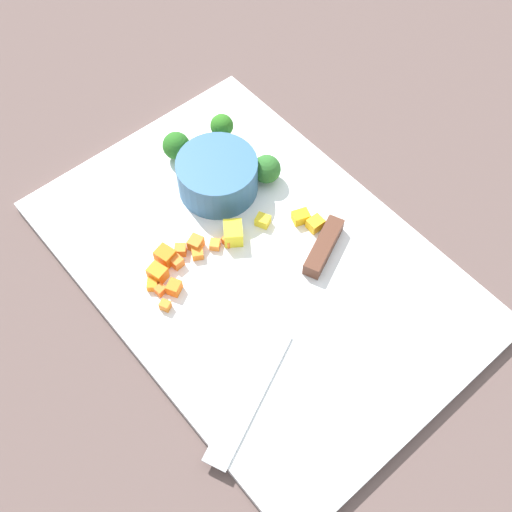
{
  "coord_description": "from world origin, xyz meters",
  "views": [
    {
      "loc": [
        -0.27,
        0.23,
        0.6
      ],
      "look_at": [
        0.0,
        0.0,
        0.02
      ],
      "focal_mm": 44.09,
      "sensor_mm": 36.0,
      "label": 1
    }
  ],
  "objects": [
    {
      "name": "carrot_dice_3",
      "position": [
        0.05,
        0.09,
        0.02
      ],
      "size": [
        0.02,
        0.02,
        0.02
      ],
      "primitive_type": "cube",
      "rotation": [
        0.0,
        0.0,
        1.83
      ],
      "color": "orange",
      "rests_on": "cutting_board"
    },
    {
      "name": "broccoli_floret_2",
      "position": [
        0.17,
        -0.02,
        0.03
      ],
      "size": [
        0.03,
        0.03,
        0.04
      ],
      "color": "#94AD5C",
      "rests_on": "cutting_board"
    },
    {
      "name": "carrot_dice_2",
      "position": [
        0.04,
        0.02,
        0.02
      ],
      "size": [
        0.02,
        0.02,
        0.01
      ],
      "primitive_type": "cube",
      "rotation": [
        0.0,
        0.0,
        2.29
      ],
      "color": "orange",
      "rests_on": "cutting_board"
    },
    {
      "name": "carrot_dice_4",
      "position": [
        0.06,
        0.04,
        0.02
      ],
      "size": [
        0.02,
        0.02,
        0.01
      ],
      "primitive_type": "cube",
      "rotation": [
        0.0,
        0.0,
        1.98
      ],
      "color": "orange",
      "rests_on": "cutting_board"
    },
    {
      "name": "carrot_dice_11",
      "position": [
        0.04,
        0.01,
        0.02
      ],
      "size": [
        0.01,
        0.01,
        0.01
      ],
      "primitive_type": "cube",
      "rotation": [
        0.0,
        0.0,
        1.69
      ],
      "color": "orange",
      "rests_on": "cutting_board"
    },
    {
      "name": "carrot_dice_5",
      "position": [
        0.05,
        0.1,
        0.02
      ],
      "size": [
        0.02,
        0.02,
        0.01
      ],
      "primitive_type": "cube",
      "rotation": [
        0.0,
        0.0,
        2.43
      ],
      "color": "orange",
      "rests_on": "cutting_board"
    },
    {
      "name": "pepper_dice_3",
      "position": [
        -0.01,
        -0.08,
        0.02
      ],
      "size": [
        0.02,
        0.02,
        0.01
      ],
      "primitive_type": "cube",
      "rotation": [
        0.0,
        0.0,
        3.1
      ],
      "color": "yellow",
      "rests_on": "cutting_board"
    },
    {
      "name": "carrot_dice_9",
      "position": [
        0.04,
        0.1,
        0.02
      ],
      "size": [
        0.01,
        0.01,
        0.01
      ],
      "primitive_type": "cube",
      "rotation": [
        0.0,
        0.0,
        0.14
      ],
      "color": "orange",
      "rests_on": "cutting_board"
    },
    {
      "name": "pepper_dice_0",
      "position": [
        0.01,
        -0.07,
        0.02
      ],
      "size": [
        0.02,
        0.02,
        0.01
      ],
      "primitive_type": "cube",
      "rotation": [
        0.0,
        0.0,
        2.79
      ],
      "color": "yellow",
      "rests_on": "cutting_board"
    },
    {
      "name": "pepper_dice_2",
      "position": [
        0.04,
        -0.0,
        0.02
      ],
      "size": [
        0.03,
        0.03,
        0.02
      ],
      "primitive_type": "cube",
      "rotation": [
        0.0,
        0.0,
        2.52
      ],
      "color": "yellow",
      "rests_on": "cutting_board"
    },
    {
      "name": "pepper_dice_1",
      "position": [
        0.03,
        -0.04,
        0.02
      ],
      "size": [
        0.02,
        0.02,
        0.01
      ],
      "primitive_type": "cube",
      "rotation": [
        0.0,
        0.0,
        2.01
      ],
      "color": "yellow",
      "rests_on": "cutting_board"
    },
    {
      "name": "broccoli_floret_1",
      "position": [
        0.16,
        -0.08,
        0.03
      ],
      "size": [
        0.03,
        0.03,
        0.04
      ],
      "color": "#94B268",
      "rests_on": "cutting_board"
    },
    {
      "name": "chef_knife",
      "position": [
        -0.06,
        -0.01,
        0.02
      ],
      "size": [
        0.14,
        0.28,
        0.02
      ],
      "rotation": [
        0.0,
        0.0,
        1.98
      ],
      "color": "silver",
      "rests_on": "cutting_board"
    },
    {
      "name": "prep_bowl",
      "position": [
        0.1,
        -0.03,
        0.03
      ],
      "size": [
        0.09,
        0.09,
        0.04
      ],
      "primitive_type": "cylinder",
      "color": "#326089",
      "rests_on": "cutting_board"
    },
    {
      "name": "carrot_dice_7",
      "position": [
        0.02,
        0.11,
        0.02
      ],
      "size": [
        0.01,
        0.01,
        0.01
      ],
      "primitive_type": "cube",
      "rotation": [
        0.0,
        0.0,
        0.45
      ],
      "color": "orange",
      "rests_on": "cutting_board"
    },
    {
      "name": "carrot_dice_1",
      "position": [
        0.03,
        0.09,
        0.02
      ],
      "size": [
        0.02,
        0.02,
        0.01
      ],
      "primitive_type": "cube",
      "rotation": [
        0.0,
        0.0,
        0.49
      ],
      "color": "orange",
      "rests_on": "cutting_board"
    },
    {
      "name": "broccoli_floret_0",
      "position": [
        0.08,
        -0.08,
        0.03
      ],
      "size": [
        0.03,
        0.03,
        0.04
      ],
      "color": "#8CB662",
      "rests_on": "cutting_board"
    },
    {
      "name": "carrot_dice_8",
      "position": [
        0.06,
        0.06,
        0.02
      ],
      "size": [
        0.02,
        0.02,
        0.01
      ],
      "primitive_type": "cube",
      "rotation": [
        0.0,
        0.0,
        2.45
      ],
      "color": "orange",
      "rests_on": "cutting_board"
    },
    {
      "name": "carrot_dice_10",
      "position": [
        0.06,
        0.07,
        0.02
      ],
      "size": [
        0.02,
        0.02,
        0.02
      ],
      "primitive_type": "cube",
      "rotation": [
        0.0,
        0.0,
        0.24
      ],
      "color": "orange",
      "rests_on": "cutting_board"
    },
    {
      "name": "cutting_board",
      "position": [
        0.0,
        0.0,
        0.01
      ],
      "size": [
        0.48,
        0.32,
        0.01
      ],
      "primitive_type": "cube",
      "color": "white",
      "rests_on": "ground_plane"
    },
    {
      "name": "ground_plane",
      "position": [
        0.0,
        0.0,
        0.0
      ],
      "size": [
        4.0,
        4.0,
        0.0
      ],
      "primitive_type": "plane",
      "color": "brown"
    },
    {
      "name": "carrot_dice_0",
      "position": [
        0.05,
        0.07,
        0.02
      ],
      "size": [
        0.01,
        0.01,
        0.01
      ],
      "primitive_type": "cube",
      "rotation": [
        0.0,
        0.0,
        0.1
      ],
      "color": "orange",
      "rests_on": "cutting_board"
    },
    {
      "name": "carrot_dice_6",
      "position": [
        0.05,
        0.04,
        0.02
      ],
      "size": [
        0.02,
        0.02,
        0.01
      ],
      "primitive_type": "cube",
      "rotation": [
        0.0,
        0.0,
        1.05
      ],
      "color": "orange",
      "rests_on": "cutting_board"
    }
  ]
}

